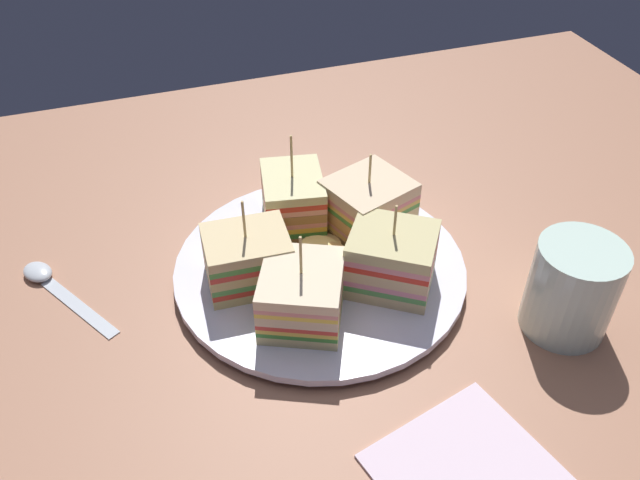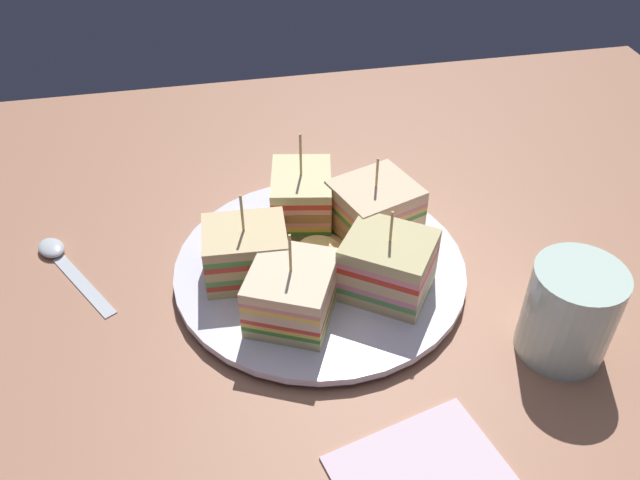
{
  "view_description": "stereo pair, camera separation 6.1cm",
  "coord_description": "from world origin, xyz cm",
  "px_view_note": "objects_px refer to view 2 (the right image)",
  "views": [
    {
      "loc": [
        14.93,
        44.1,
        43.54
      ],
      "look_at": [
        0.0,
        0.0,
        4.33
      ],
      "focal_mm": 37.06,
      "sensor_mm": 36.0,
      "label": 1
    },
    {
      "loc": [
        9.06,
        45.67,
        43.54
      ],
      "look_at": [
        0.0,
        0.0,
        4.33
      ],
      "focal_mm": 37.06,
      "sensor_mm": 36.0,
      "label": 2
    }
  ],
  "objects_px": {
    "sandwich_wedge_2": "(246,253)",
    "drinking_glass": "(568,317)",
    "sandwich_wedge_0": "(374,212)",
    "sandwich_wedge_3": "(292,292)",
    "sandwich_wedge_1": "(302,199)",
    "spoon": "(60,258)",
    "chip_pile": "(321,251)",
    "plate": "(320,268)",
    "sandwich_wedge_4": "(387,266)"
  },
  "relations": [
    {
      "from": "sandwich_wedge_1",
      "to": "sandwich_wedge_3",
      "type": "relative_size",
      "value": 1.07
    },
    {
      "from": "sandwich_wedge_4",
      "to": "plate",
      "type": "bearing_deg",
      "value": -6.31
    },
    {
      "from": "sandwich_wedge_0",
      "to": "sandwich_wedge_3",
      "type": "relative_size",
      "value": 0.97
    },
    {
      "from": "sandwich_wedge_2",
      "to": "sandwich_wedge_3",
      "type": "height_order",
      "value": "sandwich_wedge_2"
    },
    {
      "from": "sandwich_wedge_2",
      "to": "spoon",
      "type": "bearing_deg",
      "value": 162.02
    },
    {
      "from": "sandwich_wedge_3",
      "to": "spoon",
      "type": "xyz_separation_m",
      "value": [
        0.21,
        -0.13,
        -0.03
      ]
    },
    {
      "from": "chip_pile",
      "to": "spoon",
      "type": "xyz_separation_m",
      "value": [
        0.25,
        -0.06,
        -0.02
      ]
    },
    {
      "from": "sandwich_wedge_2",
      "to": "drinking_glass",
      "type": "xyz_separation_m",
      "value": [
        -0.25,
        0.13,
        -0.0
      ]
    },
    {
      "from": "sandwich_wedge_1",
      "to": "sandwich_wedge_3",
      "type": "xyz_separation_m",
      "value": [
        0.03,
        0.13,
        -0.0
      ]
    },
    {
      "from": "sandwich_wedge_2",
      "to": "chip_pile",
      "type": "height_order",
      "value": "sandwich_wedge_2"
    },
    {
      "from": "sandwich_wedge_2",
      "to": "sandwich_wedge_4",
      "type": "xyz_separation_m",
      "value": [
        -0.12,
        0.04,
        0.0
      ]
    },
    {
      "from": "spoon",
      "to": "drinking_glass",
      "type": "distance_m",
      "value": 0.47
    },
    {
      "from": "spoon",
      "to": "drinking_glass",
      "type": "height_order",
      "value": "drinking_glass"
    },
    {
      "from": "plate",
      "to": "sandwich_wedge_3",
      "type": "xyz_separation_m",
      "value": [
        0.04,
        0.06,
        0.03
      ]
    },
    {
      "from": "sandwich_wedge_2",
      "to": "spoon",
      "type": "distance_m",
      "value": 0.19
    },
    {
      "from": "sandwich_wedge_0",
      "to": "spoon",
      "type": "distance_m",
      "value": 0.31
    },
    {
      "from": "plate",
      "to": "sandwich_wedge_1",
      "type": "height_order",
      "value": "sandwich_wedge_1"
    },
    {
      "from": "sandwich_wedge_0",
      "to": "spoon",
      "type": "height_order",
      "value": "sandwich_wedge_0"
    },
    {
      "from": "sandwich_wedge_3",
      "to": "sandwich_wedge_1",
      "type": "bearing_deg",
      "value": 10.97
    },
    {
      "from": "sandwich_wedge_0",
      "to": "sandwich_wedge_1",
      "type": "distance_m",
      "value": 0.07
    },
    {
      "from": "sandwich_wedge_3",
      "to": "sandwich_wedge_0",
      "type": "bearing_deg",
      "value": -21.98
    },
    {
      "from": "sandwich_wedge_2",
      "to": "spoon",
      "type": "xyz_separation_m",
      "value": [
        0.18,
        -0.07,
        -0.04
      ]
    },
    {
      "from": "sandwich_wedge_2",
      "to": "sandwich_wedge_3",
      "type": "xyz_separation_m",
      "value": [
        -0.03,
        0.06,
        -0.0
      ]
    },
    {
      "from": "sandwich_wedge_0",
      "to": "spoon",
      "type": "bearing_deg",
      "value": -26.2
    },
    {
      "from": "plate",
      "to": "sandwich_wedge_4",
      "type": "bearing_deg",
      "value": 139.32
    },
    {
      "from": "plate",
      "to": "chip_pile",
      "type": "bearing_deg",
      "value": -108.82
    },
    {
      "from": "sandwich_wedge_1",
      "to": "sandwich_wedge_0",
      "type": "bearing_deg",
      "value": 72.02
    },
    {
      "from": "plate",
      "to": "chip_pile",
      "type": "xyz_separation_m",
      "value": [
        -0.0,
        -0.01,
        0.02
      ]
    },
    {
      "from": "drinking_glass",
      "to": "chip_pile",
      "type": "bearing_deg",
      "value": -36.94
    },
    {
      "from": "sandwich_wedge_1",
      "to": "sandwich_wedge_4",
      "type": "height_order",
      "value": "sandwich_wedge_1"
    },
    {
      "from": "sandwich_wedge_1",
      "to": "drinking_glass",
      "type": "xyz_separation_m",
      "value": [
        -0.19,
        0.2,
        -0.0
      ]
    },
    {
      "from": "sandwich_wedge_4",
      "to": "chip_pile",
      "type": "height_order",
      "value": "sandwich_wedge_4"
    },
    {
      "from": "plate",
      "to": "drinking_glass",
      "type": "distance_m",
      "value": 0.23
    },
    {
      "from": "sandwich_wedge_4",
      "to": "chip_pile",
      "type": "relative_size",
      "value": 1.34
    },
    {
      "from": "sandwich_wedge_3",
      "to": "drinking_glass",
      "type": "bearing_deg",
      "value": -83.43
    },
    {
      "from": "plate",
      "to": "drinking_glass",
      "type": "xyz_separation_m",
      "value": [
        -0.18,
        0.13,
        0.03
      ]
    },
    {
      "from": "sandwich_wedge_1",
      "to": "drinking_glass",
      "type": "relative_size",
      "value": 1.18
    },
    {
      "from": "sandwich_wedge_2",
      "to": "drinking_glass",
      "type": "distance_m",
      "value": 0.28
    },
    {
      "from": "sandwich_wedge_0",
      "to": "sandwich_wedge_1",
      "type": "height_order",
      "value": "sandwich_wedge_1"
    },
    {
      "from": "drinking_glass",
      "to": "spoon",
      "type": "bearing_deg",
      "value": -24.74
    },
    {
      "from": "sandwich_wedge_2",
      "to": "sandwich_wedge_0",
      "type": "bearing_deg",
      "value": 17.67
    },
    {
      "from": "sandwich_wedge_4",
      "to": "sandwich_wedge_0",
      "type": "bearing_deg",
      "value": -61.71
    },
    {
      "from": "sandwich_wedge_1",
      "to": "plate",
      "type": "bearing_deg",
      "value": 15.05
    },
    {
      "from": "sandwich_wedge_0",
      "to": "sandwich_wedge_1",
      "type": "relative_size",
      "value": 0.91
    },
    {
      "from": "sandwich_wedge_2",
      "to": "sandwich_wedge_3",
      "type": "distance_m",
      "value": 0.07
    },
    {
      "from": "sandwich_wedge_0",
      "to": "sandwich_wedge_4",
      "type": "distance_m",
      "value": 0.08
    },
    {
      "from": "sandwich_wedge_1",
      "to": "sandwich_wedge_2",
      "type": "distance_m",
      "value": 0.09
    },
    {
      "from": "plate",
      "to": "chip_pile",
      "type": "height_order",
      "value": "chip_pile"
    },
    {
      "from": "sandwich_wedge_1",
      "to": "sandwich_wedge_4",
      "type": "xyz_separation_m",
      "value": [
        -0.06,
        0.11,
        0.0
      ]
    },
    {
      "from": "sandwich_wedge_4",
      "to": "spoon",
      "type": "relative_size",
      "value": 0.78
    }
  ]
}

